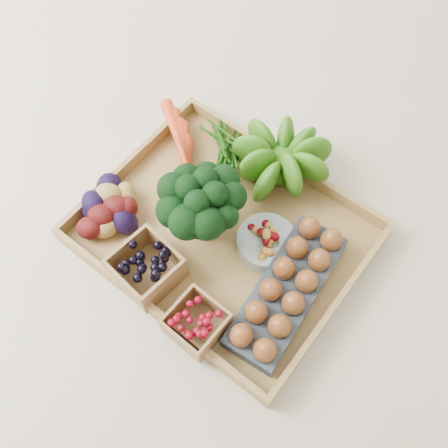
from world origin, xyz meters
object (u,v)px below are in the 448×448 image
Objects in this scene: broccoli at (203,215)px; cherry_bowl at (266,242)px; tray at (224,235)px; egg_carton at (287,291)px.

broccoli is 1.40× the size of cherry_bowl.
broccoli is at bearing -153.43° from tray.
broccoli is 0.55× the size of egg_carton.
broccoli is at bearing -157.50° from cherry_bowl.
egg_carton is (0.18, -0.03, 0.03)m from tray.
egg_carton is (0.09, -0.06, 0.00)m from cherry_bowl.
broccoli reaches higher than tray.
tray is 4.48× the size of cherry_bowl.
egg_carton is at bearing -2.94° from broccoli.
broccoli reaches higher than egg_carton.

